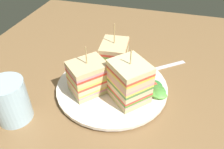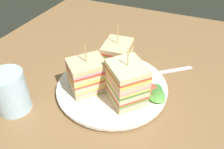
# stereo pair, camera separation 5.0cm
# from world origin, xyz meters

# --- Properties ---
(ground_plane) EXTENTS (1.00, 0.85, 0.02)m
(ground_plane) POSITION_xyz_m (0.00, 0.00, -0.01)
(ground_plane) COLOR brown
(plate) EXTENTS (0.26, 0.26, 0.01)m
(plate) POSITION_xyz_m (0.00, 0.00, 0.01)
(plate) COLOR white
(plate) RESTS_ON ground_plane
(sandwich_wedge_0) EXTENTS (0.10, 0.10, 0.12)m
(sandwich_wedge_0) POSITION_xyz_m (-0.03, -0.05, 0.06)
(sandwich_wedge_0) COLOR #CFB97D
(sandwich_wedge_0) RESTS_ON plate
(sandwich_wedge_1) EXTENTS (0.08, 0.07, 0.13)m
(sandwich_wedge_1) POSITION_xyz_m (0.05, 0.01, 0.05)
(sandwich_wedge_1) COLOR beige
(sandwich_wedge_1) RESTS_ON plate
(sandwich_wedge_2) EXTENTS (0.10, 0.10, 0.11)m
(sandwich_wedge_2) POSITION_xyz_m (-0.03, 0.04, 0.05)
(sandwich_wedge_2) COLOR #CEBF7E
(sandwich_wedge_2) RESTS_ON plate
(chip_pile) EXTENTS (0.06, 0.07, 0.02)m
(chip_pile) POSITION_xyz_m (-0.00, -0.01, 0.02)
(chip_pile) COLOR #E8D675
(chip_pile) RESTS_ON plate
(salad_garnish) EXTENTS (0.07, 0.07, 0.02)m
(salad_garnish) POSITION_xyz_m (0.00, -0.10, 0.02)
(salad_garnish) COLOR #478737
(salad_garnish) RESTS_ON plate
(spoon) EXTENTS (0.09, 0.11, 0.01)m
(spoon) POSITION_xyz_m (0.10, -0.08, 0.00)
(spoon) COLOR silver
(spoon) RESTS_ON ground_plane
(drinking_glass) EXTENTS (0.07, 0.07, 0.09)m
(drinking_glass) POSITION_xyz_m (-0.14, 0.17, 0.04)
(drinking_glass) COLOR #AED1E4
(drinking_glass) RESTS_ON ground_plane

